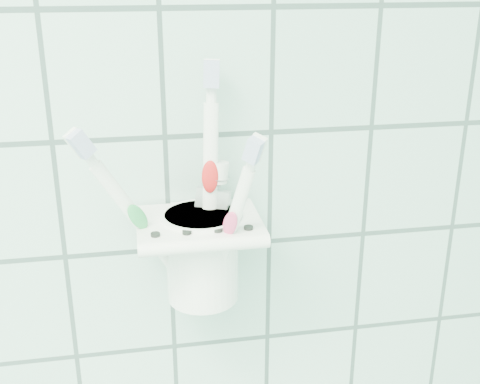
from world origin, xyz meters
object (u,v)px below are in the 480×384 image
object	(u,v)px
holder_bracket	(199,226)
toothbrush_blue	(207,181)
toothbrush_orange	(208,204)
toothpaste_tube	(203,217)
toothbrush_pink	(186,192)
cup	(202,252)

from	to	relation	value
holder_bracket	toothbrush_blue	bearing A→B (deg)	41.93
toothbrush_orange	toothpaste_tube	size ratio (longest dim) A/B	1.42
toothbrush_pink	toothbrush_orange	xyz separation A→B (m)	(0.02, -0.02, -0.01)
toothbrush_orange	toothpaste_tube	distance (m)	0.03
holder_bracket	toothbrush_orange	world-z (taller)	toothbrush_orange
toothbrush_blue	toothbrush_orange	bearing A→B (deg)	-82.36
cup	toothbrush_pink	world-z (taller)	toothbrush_pink
cup	toothpaste_tube	world-z (taller)	toothpaste_tube
cup	toothpaste_tube	size ratio (longest dim) A/B	0.69
toothpaste_tube	toothbrush_pink	bearing A→B (deg)	-134.92
toothbrush_pink	toothbrush_orange	bearing A→B (deg)	-72.73
holder_bracket	toothbrush_pink	world-z (taller)	toothbrush_pink
holder_bracket	cup	world-z (taller)	same
toothbrush_pink	toothbrush_blue	size ratio (longest dim) A/B	0.88
holder_bracket	toothbrush_pink	distance (m)	0.03
holder_bracket	toothbrush_blue	world-z (taller)	toothbrush_blue
holder_bracket	toothpaste_tube	xyz separation A→B (m)	(0.01, 0.01, 0.00)
toothpaste_tube	cup	bearing A→B (deg)	-78.99
toothbrush_blue	cup	bearing A→B (deg)	-132.95
toothbrush_blue	toothbrush_orange	distance (m)	0.02
toothbrush_blue	toothpaste_tube	size ratio (longest dim) A/B	1.71
cup	toothbrush_pink	distance (m)	0.06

